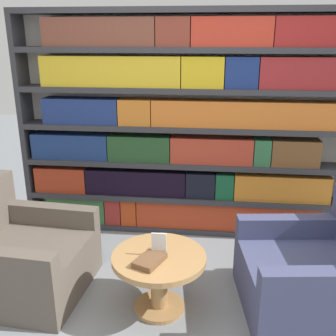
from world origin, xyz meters
TOP-DOWN VIEW (x-y plane):
  - ground_plane at (0.00, 0.00)m, footprint 14.00×14.00m
  - bookshelf at (-0.01, 1.44)m, footprint 3.19×0.30m
  - armchair_left at (-1.19, 0.29)m, footprint 0.94×0.91m
  - armchair_right at (0.96, 0.29)m, footprint 0.98×0.95m
  - coffee_table at (-0.12, 0.16)m, footprint 0.65×0.65m
  - table_sign at (-0.12, 0.16)m, footprint 0.10×0.06m
  - stray_book at (-0.17, 0.06)m, footprint 0.22×0.26m

SIDE VIEW (x-z plane):
  - ground_plane at x=0.00m, z-range 0.00..0.00m
  - armchair_left at x=-1.19m, z-range -0.13..0.67m
  - armchair_right at x=0.96m, z-range -0.13..0.67m
  - coffee_table at x=-0.12m, z-range 0.09..0.53m
  - stray_book at x=-0.17m, z-range 0.43..0.47m
  - table_sign at x=-0.12m, z-range 0.42..0.59m
  - bookshelf at x=-0.01m, z-range -0.01..2.08m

